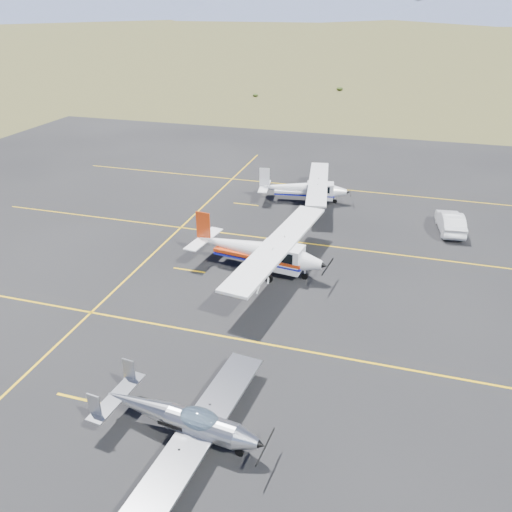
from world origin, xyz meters
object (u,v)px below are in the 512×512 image
at_px(aircraft_low_wing, 184,420).
at_px(aircraft_plain, 305,188).
at_px(aircraft_cessna, 259,249).
at_px(sedan, 451,222).

xyz_separation_m(aircraft_low_wing, aircraft_plain, (-0.65, 24.43, 0.26)).
distance_m(aircraft_cessna, sedan, 14.11).
height_order(aircraft_cessna, sedan, aircraft_cessna).
bearing_deg(aircraft_low_wing, aircraft_plain, 97.42).
relative_size(aircraft_cessna, aircraft_plain, 1.17).
relative_size(aircraft_low_wing, sedan, 2.07).
height_order(aircraft_plain, sedan, aircraft_plain).
bearing_deg(aircraft_plain, aircraft_cessna, -99.72).
xyz_separation_m(aircraft_low_wing, aircraft_cessna, (-0.94, 12.84, 0.45)).
bearing_deg(aircraft_plain, sedan, -22.37).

